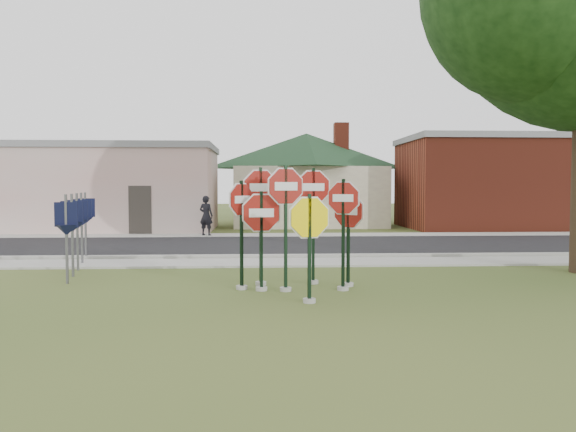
{
  "coord_description": "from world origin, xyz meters",
  "views": [
    {
      "loc": [
        -0.7,
        -10.19,
        2.18
      ],
      "look_at": [
        -0.08,
        2.0,
        1.53
      ],
      "focal_mm": 35.0,
      "sensor_mm": 36.0,
      "label": 1
    }
  ],
  "objects": [
    {
      "name": "ground",
      "position": [
        0.0,
        0.0,
        0.0
      ],
      "size": [
        120.0,
        120.0,
        0.0
      ],
      "primitive_type": "plane",
      "color": "#394E1D",
      "rests_on": "ground"
    },
    {
      "name": "sidewalk_near",
      "position": [
        0.0,
        5.5,
        0.03
      ],
      "size": [
        60.0,
        1.6,
        0.06
      ],
      "primitive_type": "cube",
      "color": "gray",
      "rests_on": "ground"
    },
    {
      "name": "road",
      "position": [
        0.0,
        10.0,
        0.02
      ],
      "size": [
        60.0,
        7.0,
        0.04
      ],
      "primitive_type": "cube",
      "color": "black",
      "rests_on": "ground"
    },
    {
      "name": "sidewalk_far",
      "position": [
        0.0,
        14.3,
        0.03
      ],
      "size": [
        60.0,
        1.6,
        0.06
      ],
      "primitive_type": "cube",
      "color": "gray",
      "rests_on": "ground"
    },
    {
      "name": "curb",
      "position": [
        0.0,
        6.5,
        0.07
      ],
      "size": [
        60.0,
        0.2,
        0.14
      ],
      "primitive_type": "cube",
      "color": "gray",
      "rests_on": "ground"
    },
    {
      "name": "stop_sign_center",
      "position": [
        -0.16,
        1.35,
        1.7
      ],
      "size": [
        1.03,
        0.35,
        2.72
      ],
      "color": "gray",
      "rests_on": "ground"
    },
    {
      "name": "stop_sign_yellow",
      "position": [
        0.23,
        0.17,
        1.28
      ],
      "size": [
        1.06,
        0.3,
        2.15
      ],
      "color": "gray",
      "rests_on": "ground"
    },
    {
      "name": "stop_sign_left",
      "position": [
        -0.66,
        1.43,
        1.32
      ],
      "size": [
        1.12,
        0.24,
        2.19
      ],
      "color": "gray",
      "rests_on": "ground"
    },
    {
      "name": "stop_sign_right",
      "position": [
        1.04,
        1.38,
        1.47
      ],
      "size": [
        0.87,
        0.47,
        2.42
      ],
      "color": "gray",
      "rests_on": "ground"
    },
    {
      "name": "stop_sign_back_right",
      "position": [
        0.49,
        2.21,
        1.67
      ],
      "size": [
        1.05,
        0.24,
        2.69
      ],
      "color": "gray",
      "rests_on": "ground"
    },
    {
      "name": "stop_sign_back_left",
      "position": [
        -0.67,
        2.09,
        1.7
      ],
      "size": [
        1.06,
        0.32,
        2.7
      ],
      "color": "gray",
      "rests_on": "ground"
    },
    {
      "name": "stop_sign_far_right",
      "position": [
        1.22,
        1.85,
        1.31
      ],
      "size": [
        0.77,
        0.77,
        2.19
      ],
      "color": "gray",
      "rests_on": "ground"
    },
    {
      "name": "stop_sign_far_left",
      "position": [
        -1.08,
        1.61,
        1.45
      ],
      "size": [
        0.66,
        0.74,
        2.39
      ],
      "color": "gray",
      "rests_on": "ground"
    },
    {
      "name": "route_sign_row",
      "position": [
        -5.4,
        4.5,
        1.22
      ],
      "size": [
        1.43,
        4.63,
        2.0
      ],
      "color": "#59595E",
      "rests_on": "ground"
    },
    {
      "name": "building_stucco",
      "position": [
        -9.0,
        18.0,
        2.15
      ],
      "size": [
        12.2,
        6.2,
        4.2
      ],
      "color": "beige",
      "rests_on": "ground"
    },
    {
      "name": "building_house",
      "position": [
        2.0,
        22.0,
        3.65
      ],
      "size": [
        11.6,
        11.6,
        6.2
      ],
      "color": "beige",
      "rests_on": "ground"
    },
    {
      "name": "building_brick",
      "position": [
        12.0,
        18.5,
        2.4
      ],
      "size": [
        10.2,
        6.2,
        4.75
      ],
      "color": "maroon",
      "rests_on": "ground"
    },
    {
      "name": "pedestrian",
      "position": [
        -3.0,
        14.08,
        0.92
      ],
      "size": [
        0.74,
        0.63,
        1.71
      ],
      "primitive_type": "imported",
      "rotation": [
        0.0,
        0.0,
        2.73
      ],
      "color": "black",
      "rests_on": "sidewalk_far"
    }
  ]
}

